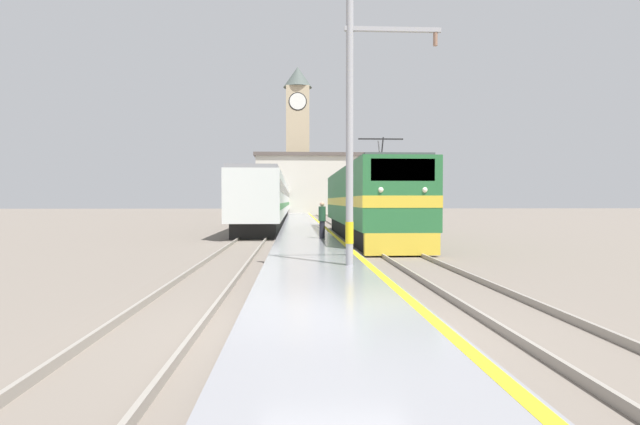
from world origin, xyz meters
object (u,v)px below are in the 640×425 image
clock_tower (298,136)px  locomotive_train (366,202)px  passenger_train (273,200)px  person_on_platform (322,219)px  catenary_mast (355,129)px

clock_tower → locomotive_train: bearing=-86.8°
clock_tower → passenger_train: bearing=-94.8°
passenger_train → person_on_platform: (3.51, -28.23, -0.92)m
locomotive_train → catenary_mast: 13.57m
catenary_mast → person_on_platform: 10.39m
person_on_platform → catenary_mast: bearing=-88.0°
locomotive_train → clock_tower: clock_tower is taller
locomotive_train → person_on_platform: size_ratio=10.69×
passenger_train → clock_tower: 35.02m
catenary_mast → clock_tower: 71.92m
locomotive_train → passenger_train: 25.71m
passenger_train → catenary_mast: 38.46m
passenger_train → catenary_mast: (3.85, -38.22, 1.91)m
person_on_platform → clock_tower: size_ratio=0.07×
passenger_train → locomotive_train: bearing=-76.3°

